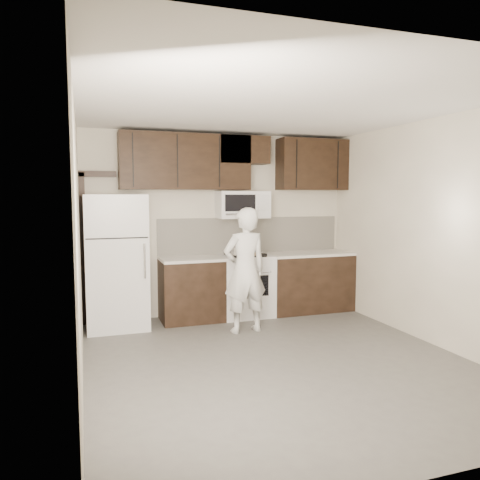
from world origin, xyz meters
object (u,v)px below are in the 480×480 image
refrigerator (116,262)px  person (245,270)px  microwave (243,205)px  stove (245,285)px

refrigerator → person: bearing=-24.8°
microwave → refrigerator: size_ratio=0.42×
refrigerator → stove: bearing=1.5°
microwave → refrigerator: bearing=-174.9°
stove → person: person is taller
person → stove: bearing=-115.2°
microwave → person: size_ratio=0.47×
person → refrigerator: bearing=-30.6°
refrigerator → person: (1.58, -0.73, -0.08)m
microwave → person: microwave is taller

